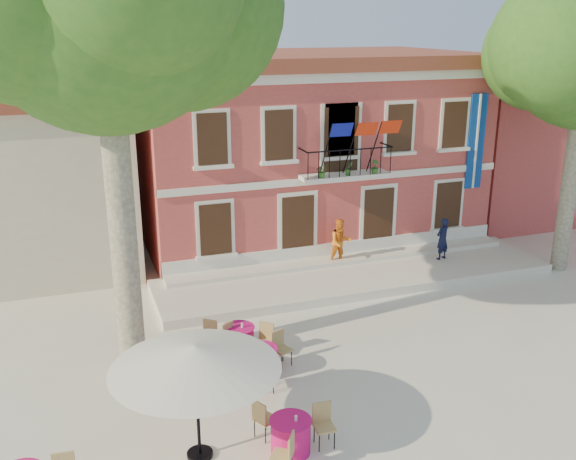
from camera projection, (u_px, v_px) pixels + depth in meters
The scene contains 12 objects.
ground at pixel (358, 346), 17.94m from camera, with size 90.00×90.00×0.00m, color beige.
main_building at pixel (301, 146), 26.36m from camera, with size 13.50×9.59×7.50m.
neighbor_west at pixel (1, 175), 23.80m from camera, with size 9.40×9.40×6.40m.
neighbor_east at pixel (524, 139), 31.23m from camera, with size 9.40×9.40×6.40m.
terrace at pixel (356, 276), 22.47m from camera, with size 14.00×3.40×0.30m, color silver.
patio_umbrella at pixel (195, 358), 12.70m from camera, with size 3.46×3.46×2.57m.
pedestrian_navy at pixel (442, 239), 23.44m from camera, with size 0.57×0.37×1.57m, color black.
pedestrian_orange at pixel (340, 242), 22.90m from camera, with size 0.82×0.64×1.69m, color orange.
cafe_table_0 at pixel (214, 353), 16.69m from camera, with size 1.87×1.67×0.95m.
cafe_table_1 at pixel (291, 434), 13.40m from camera, with size 1.67×1.87×0.95m.
cafe_table_3 at pixel (260, 360), 16.33m from camera, with size 1.86×1.73×0.95m.
cafe_table_4 at pixel (238, 339), 17.46m from camera, with size 1.75×1.54×0.95m.
Camera 1 is at (-7.18, -14.48, 8.65)m, focal length 40.00 mm.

